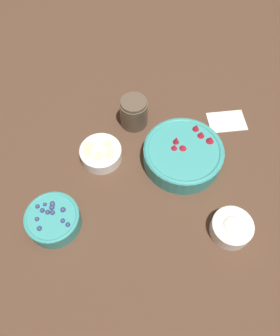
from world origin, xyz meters
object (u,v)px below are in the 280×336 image
bowl_bananas (101,153)px  bowl_blueberries (53,219)px  bowl_strawberries (183,154)px  bowl_cream (232,227)px  jar_chocolate (134,113)px

bowl_bananas → bowl_blueberries: bearing=-118.1°
bowl_strawberries → bowl_cream: 0.27m
bowl_bananas → jar_chocolate: (0.11, 0.15, 0.02)m
bowl_bananas → bowl_cream: bowl_cream is taller
bowl_blueberries → bowl_bananas: bearing=61.9°
bowl_blueberries → bowl_cream: bowl_blueberries is taller
bowl_strawberries → jar_chocolate: size_ratio=2.37×
bowl_cream → bowl_blueberries: bearing=177.3°
bowl_strawberries → bowl_bananas: size_ratio=1.88×
bowl_cream → jar_chocolate: (-0.28, 0.40, 0.02)m
bowl_blueberries → bowl_cream: 0.51m
bowl_strawberries → jar_chocolate: (-0.16, 0.16, 0.01)m
bowl_bananas → jar_chocolate: 0.18m
bowl_strawberries → jar_chocolate: jar_chocolate is taller
bowl_blueberries → bowl_bananas: 0.26m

